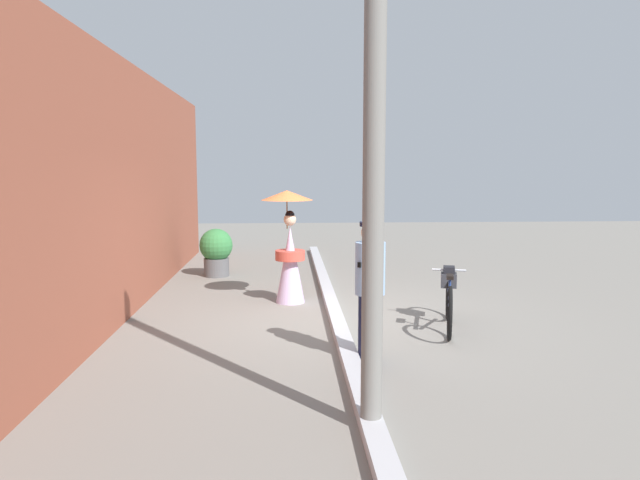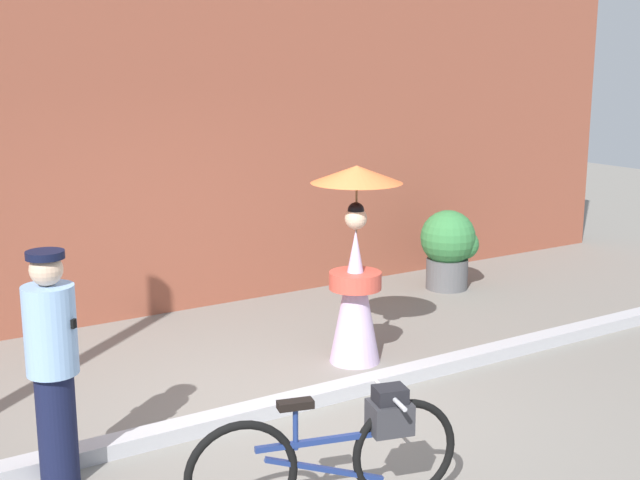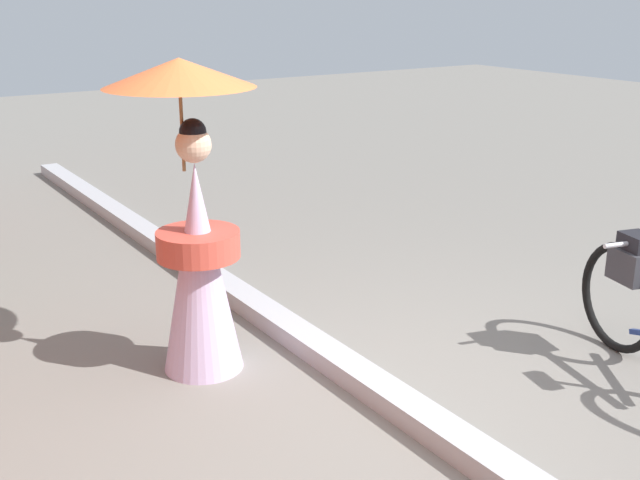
% 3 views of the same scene
% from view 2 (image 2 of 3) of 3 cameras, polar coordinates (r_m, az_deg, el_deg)
% --- Properties ---
extents(ground_plane, '(30.00, 30.00, 0.00)m').
position_cam_2_polar(ground_plane, '(7.13, -1.97, -11.25)').
color(ground_plane, gray).
extents(building_wall, '(14.00, 0.40, 3.81)m').
position_cam_2_polar(building_wall, '(9.53, -12.04, 6.36)').
color(building_wall, brown).
rests_on(building_wall, ground_plane).
extents(sidewalk_curb, '(14.00, 0.20, 0.12)m').
position_cam_2_polar(sidewalk_curb, '(7.10, -1.97, -10.81)').
color(sidewalk_curb, '#B2B2B7').
rests_on(sidewalk_curb, ground_plane).
extents(bicycle_near_officer, '(1.73, 0.60, 0.81)m').
position_cam_2_polar(bicycle_near_officer, '(5.49, 1.31, -13.85)').
color(bicycle_near_officer, black).
rests_on(bicycle_near_officer, ground_plane).
extents(person_officer, '(0.34, 0.34, 1.62)m').
position_cam_2_polar(person_officer, '(5.92, -17.43, -7.89)').
color(person_officer, '#141938').
rests_on(person_officer, ground_plane).
extents(person_with_parasol, '(0.85, 0.85, 1.86)m').
position_cam_2_polar(person_with_parasol, '(7.91, 2.39, -1.52)').
color(person_with_parasol, silver).
rests_on(person_with_parasol, ground_plane).
extents(potted_plant_by_door, '(0.70, 0.68, 0.98)m').
position_cam_2_polar(potted_plant_by_door, '(10.61, 8.65, -0.41)').
color(potted_plant_by_door, '#59595B').
rests_on(potted_plant_by_door, ground_plane).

